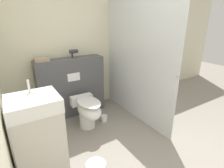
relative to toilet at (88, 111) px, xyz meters
name	(u,v)px	position (x,y,z in m)	size (l,w,h in m)	color
ground_plane	(160,168)	(0.36, -1.26, -0.31)	(12.00, 12.00, 0.00)	gray
wall_back	(85,45)	(0.36, 0.83, 0.94)	(8.00, 0.06, 2.50)	beige
partition_panel	(72,87)	(-0.03, 0.61, 0.22)	(1.19, 0.31, 1.07)	#4C4C51
shower_glass	(136,61)	(0.90, -0.08, 0.73)	(0.04, 1.77, 2.08)	silver
toilet	(88,111)	(0.00, 0.00, 0.00)	(0.38, 0.64, 0.51)	white
sink_vanity	(39,140)	(-0.84, -0.62, 0.19)	(0.49, 0.45, 1.13)	beige
hair_drier	(74,52)	(0.07, 0.64, 0.86)	(0.17, 0.07, 0.15)	#2D2D33
folded_towel	(42,60)	(-0.49, 0.63, 0.78)	(0.22, 0.18, 0.05)	tan
spare_toilet_roll	(104,118)	(0.32, 0.02, -0.26)	(0.11, 0.11, 0.11)	white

